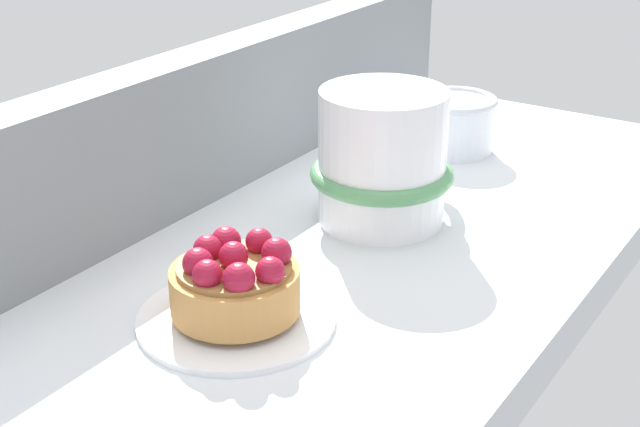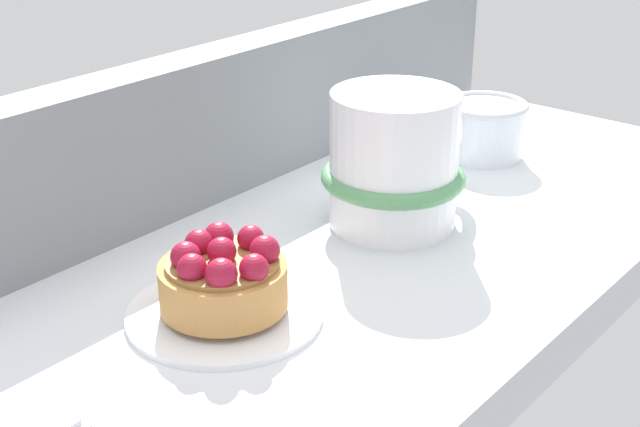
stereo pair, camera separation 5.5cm
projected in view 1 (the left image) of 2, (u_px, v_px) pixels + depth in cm
name	position (u px, v px, depth cm)	size (l,w,h in cm)	color
ground_plane	(292.00, 305.00, 55.47)	(82.79, 30.65, 3.20)	silver
window_rail_back	(121.00, 157.00, 59.36)	(81.13, 3.74, 10.47)	gray
dessert_plate	(239.00, 317.00, 50.41)	(11.07, 11.07, 0.77)	white
raspberry_tart	(238.00, 282.00, 49.51)	(7.14, 7.14, 4.13)	#B77F42
coffee_mug	(388.00, 159.00, 61.15)	(13.15, 9.74, 9.25)	white
sugar_bowl	(455.00, 122.00, 74.57)	(6.78, 6.78, 4.61)	silver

